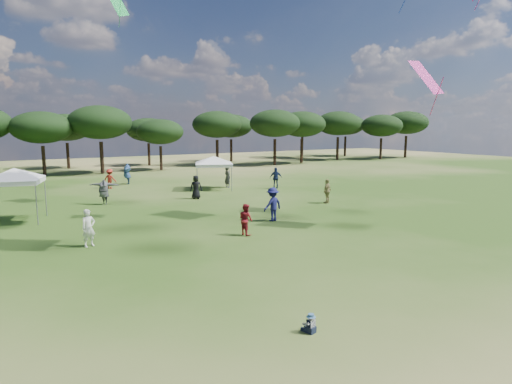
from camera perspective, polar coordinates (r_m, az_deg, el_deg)
ground at (r=10.26m, az=16.40°, el=-22.52°), size 140.00×140.00×0.00m
tree_line at (r=53.97m, az=-21.66°, el=8.32°), size 108.78×17.63×7.77m
tent_left at (r=27.00m, az=-29.59°, el=2.52°), size 5.27×5.27×3.29m
tent_right at (r=36.09m, az=-5.67°, el=4.60°), size 5.54×5.54×3.10m
toddler at (r=11.61m, az=7.25°, el=-17.07°), size 0.37×0.40×0.50m
festival_crowd at (r=30.10m, az=-18.41°, el=-0.06°), size 28.43×23.33×1.90m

